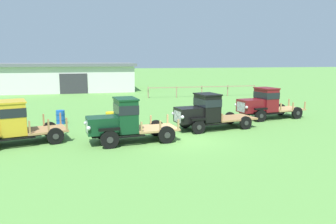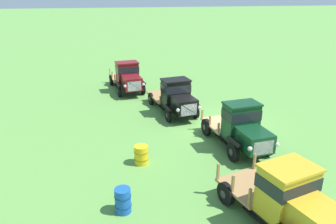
{
  "view_description": "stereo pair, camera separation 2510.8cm",
  "coord_description": "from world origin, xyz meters",
  "px_view_note": "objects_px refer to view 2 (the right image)",
  "views": [
    {
      "loc": [
        -4.48,
        -16.18,
        4.23
      ],
      "look_at": [
        -0.19,
        2.87,
        1.0
      ],
      "focal_mm": 35.0,
      "sensor_mm": 36.0,
      "label": 1
    },
    {
      "loc": [
        -16.03,
        5.93,
        7.11
      ],
      "look_at": [
        -0.19,
        2.87,
        1.0
      ],
      "focal_mm": 35.0,
      "sensor_mm": 36.0,
      "label": 2
    }
  ],
  "objects_px": {
    "vintage_truck_far_side": "(128,77)",
    "vintage_truck_second_in_line": "(242,127)",
    "vintage_truck_foreground_near": "(292,201)",
    "vintage_truck_midrow_center": "(176,97)",
    "oil_drum_beside_row": "(141,155)",
    "oil_drum_near_fence": "(123,200)"
  },
  "relations": [
    {
      "from": "vintage_truck_far_side",
      "to": "vintage_truck_second_in_line",
      "type": "bearing_deg",
      "value": -156.43
    },
    {
      "from": "vintage_truck_second_in_line",
      "to": "vintage_truck_midrow_center",
      "type": "xyz_separation_m",
      "value": [
        5.04,
        1.99,
        -0.04
      ]
    },
    {
      "from": "vintage_truck_second_in_line",
      "to": "oil_drum_near_fence",
      "type": "relative_size",
      "value": 5.34
    },
    {
      "from": "vintage_truck_midrow_center",
      "to": "oil_drum_near_fence",
      "type": "height_order",
      "value": "vintage_truck_midrow_center"
    },
    {
      "from": "oil_drum_beside_row",
      "to": "vintage_truck_second_in_line",
      "type": "bearing_deg",
      "value": -84.96
    },
    {
      "from": "vintage_truck_second_in_line",
      "to": "vintage_truck_far_side",
      "type": "xyz_separation_m",
      "value": [
        10.17,
        4.44,
        -0.03
      ]
    },
    {
      "from": "vintage_truck_foreground_near",
      "to": "vintage_truck_far_side",
      "type": "xyz_separation_m",
      "value": [
        15.71,
        3.7,
        -0.04
      ]
    },
    {
      "from": "vintage_truck_foreground_near",
      "to": "oil_drum_near_fence",
      "type": "xyz_separation_m",
      "value": [
        1.98,
        4.95,
        -0.7
      ]
    },
    {
      "from": "vintage_truck_foreground_near",
      "to": "vintage_truck_midrow_center",
      "type": "xyz_separation_m",
      "value": [
        10.58,
        1.26,
        -0.05
      ]
    },
    {
      "from": "vintage_truck_foreground_near",
      "to": "oil_drum_near_fence",
      "type": "height_order",
      "value": "vintage_truck_foreground_near"
    },
    {
      "from": "vintage_truck_foreground_near",
      "to": "vintage_truck_midrow_center",
      "type": "relative_size",
      "value": 0.93
    },
    {
      "from": "vintage_truck_foreground_near",
      "to": "vintage_truck_second_in_line",
      "type": "distance_m",
      "value": 5.59
    },
    {
      "from": "vintage_truck_second_in_line",
      "to": "oil_drum_beside_row",
      "type": "distance_m",
      "value": 4.78
    },
    {
      "from": "vintage_truck_midrow_center",
      "to": "vintage_truck_far_side",
      "type": "relative_size",
      "value": 1.01
    },
    {
      "from": "vintage_truck_foreground_near",
      "to": "oil_drum_near_fence",
      "type": "relative_size",
      "value": 5.46
    },
    {
      "from": "vintage_truck_foreground_near",
      "to": "oil_drum_near_fence",
      "type": "bearing_deg",
      "value": 68.17
    },
    {
      "from": "vintage_truck_second_in_line",
      "to": "oil_drum_beside_row",
      "type": "height_order",
      "value": "vintage_truck_second_in_line"
    },
    {
      "from": "vintage_truck_second_in_line",
      "to": "vintage_truck_far_side",
      "type": "bearing_deg",
      "value": 23.57
    },
    {
      "from": "vintage_truck_foreground_near",
      "to": "vintage_truck_midrow_center",
      "type": "distance_m",
      "value": 10.65
    },
    {
      "from": "vintage_truck_second_in_line",
      "to": "vintage_truck_far_side",
      "type": "relative_size",
      "value": 0.92
    },
    {
      "from": "vintage_truck_foreground_near",
      "to": "vintage_truck_far_side",
      "type": "distance_m",
      "value": 16.14
    },
    {
      "from": "vintage_truck_far_side",
      "to": "vintage_truck_midrow_center",
      "type": "bearing_deg",
      "value": -154.53
    }
  ]
}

